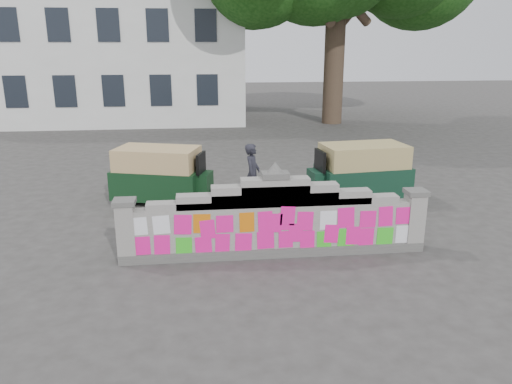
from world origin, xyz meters
TOP-DOWN VIEW (x-y plane):
  - ground at (0.00, 0.00)m, footprint 100.00×100.00m
  - parapet_wall at (-0.00, -0.01)m, footprint 6.48×0.44m
  - building at (-7.00, 21.98)m, footprint 16.00×10.00m
  - cyclist_bike at (-0.17, 2.77)m, footprint 1.91×1.20m
  - cyclist_rider at (-0.17, 2.77)m, footprint 0.56×0.68m
  - pedestrian at (2.79, 3.75)m, footprint 0.91×0.94m
  - rickshaw_left at (-2.60, 4.03)m, footprint 2.89×1.94m
  - rickshaw_right at (2.99, 3.58)m, footprint 2.96×1.61m

SIDE VIEW (x-z plane):
  - ground at x=0.00m, z-range 0.00..0.00m
  - cyclist_bike at x=-0.17m, z-range 0.00..0.95m
  - parapet_wall at x=0.00m, z-range -0.26..1.75m
  - pedestrian at x=2.79m, z-range 0.00..1.53m
  - cyclist_rider at x=-0.17m, z-range 0.00..1.61m
  - rickshaw_left at x=-2.60m, z-range 0.03..1.58m
  - rickshaw_right at x=2.99m, z-range 0.03..1.64m
  - building at x=-7.00m, z-range -0.44..8.46m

